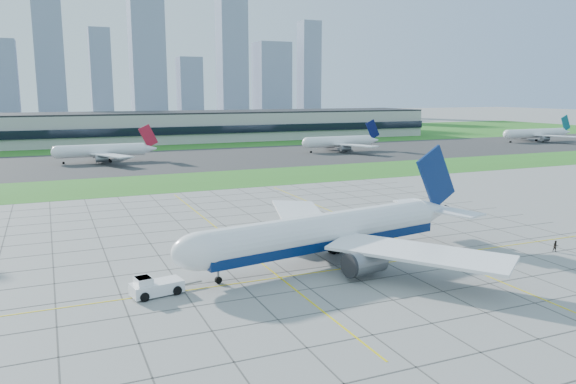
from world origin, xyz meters
name	(u,v)px	position (x,y,z in m)	size (l,w,h in m)	color
ground	(335,265)	(0.00, 0.00, 0.00)	(1400.00, 1400.00, 0.00)	gray
grass_median	(194,181)	(0.00, 90.00, 0.02)	(700.00, 35.00, 0.04)	#2B651D
asphalt_taxiway	(159,161)	(0.00, 145.00, 0.03)	(700.00, 75.00, 0.04)	#383838
grass_far	(123,139)	(0.00, 255.00, 0.02)	(700.00, 145.00, 0.04)	#2B651D
apron_markings	(307,247)	(0.43, 11.09, 0.02)	(120.00, 130.00, 0.03)	#474744
terminal	(203,126)	(40.00, 229.87, 7.89)	(260.00, 43.00, 15.80)	#B7B7B2
city_skyline	(75,57)	(-8.71, 520.00, 59.09)	(523.00, 32.40, 160.00)	#808DA8
airliner	(327,232)	(-0.14, 2.33, 4.71)	(54.41, 54.68, 17.24)	white
pushback_tug	(154,286)	(-27.88, -2.08, 1.20)	(9.87, 4.35, 2.71)	white
crew_near	(143,289)	(-29.38, -1.91, 0.96)	(0.70, 0.46, 1.91)	black
crew_far	(556,246)	(37.42, -8.12, 0.97)	(0.95, 0.74, 1.95)	black
distant_jet_1	(104,150)	(-20.05, 148.60, 4.48)	(36.78, 42.66, 14.08)	white
distant_jet_2	(340,142)	(80.82, 147.26, 4.48)	(36.59, 42.66, 14.08)	white
distant_jet_3	(536,133)	(201.86, 150.42, 4.49)	(44.80, 42.66, 14.08)	white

